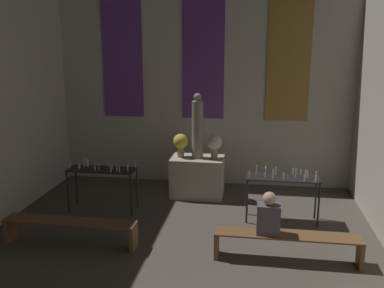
{
  "coord_description": "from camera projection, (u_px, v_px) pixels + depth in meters",
  "views": [
    {
      "loc": [
        1.24,
        -0.29,
        3.38
      ],
      "look_at": [
        0.0,
        7.91,
        1.39
      ],
      "focal_mm": 40.0,
      "sensor_mm": 36.0,
      "label": 1
    }
  ],
  "objects": [
    {
      "name": "wall_back",
      "position": [
        204.0,
        79.0,
        10.02
      ],
      "size": [
        7.14,
        0.16,
        5.01
      ],
      "color": "#B2AD9E",
      "rests_on": "ground_plane"
    },
    {
      "name": "altar",
      "position": [
        197.0,
        177.0,
        9.52
      ],
      "size": [
        1.15,
        0.74,
        0.89
      ],
      "color": "#ADA38E",
      "rests_on": "ground_plane"
    },
    {
      "name": "statue",
      "position": [
        198.0,
        128.0,
        9.26
      ],
      "size": [
        0.25,
        0.25,
        1.42
      ],
      "color": "gray",
      "rests_on": "altar"
    },
    {
      "name": "flower_vase_left",
      "position": [
        181.0,
        143.0,
        9.4
      ],
      "size": [
        0.32,
        0.32,
        0.52
      ],
      "color": "#937A5B",
      "rests_on": "altar"
    },
    {
      "name": "flower_vase_right",
      "position": [
        215.0,
        144.0,
        9.29
      ],
      "size": [
        0.32,
        0.32,
        0.52
      ],
      "color": "#937A5B",
      "rests_on": "altar"
    },
    {
      "name": "candle_rack_left",
      "position": [
        102.0,
        174.0,
        8.63
      ],
      "size": [
        1.38,
        0.48,
        1.07
      ],
      "color": "black",
      "rests_on": "ground_plane"
    },
    {
      "name": "candle_rack_right",
      "position": [
        283.0,
        183.0,
        8.1
      ],
      "size": [
        1.38,
        0.48,
        1.07
      ],
      "color": "black",
      "rests_on": "ground_plane"
    },
    {
      "name": "pew_back_left",
      "position": [
        70.0,
        227.0,
        7.21
      ],
      "size": [
        2.27,
        0.36,
        0.45
      ],
      "color": "brown",
      "rests_on": "ground_plane"
    },
    {
      "name": "pew_back_right",
      "position": [
        287.0,
        241.0,
        6.69
      ],
      "size": [
        2.27,
        0.36,
        0.45
      ],
      "color": "brown",
      "rests_on": "ground_plane"
    },
    {
      "name": "person_seated",
      "position": [
        269.0,
        215.0,
        6.63
      ],
      "size": [
        0.36,
        0.24,
        0.68
      ],
      "color": "#564C56",
      "rests_on": "pew_back_right"
    }
  ]
}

